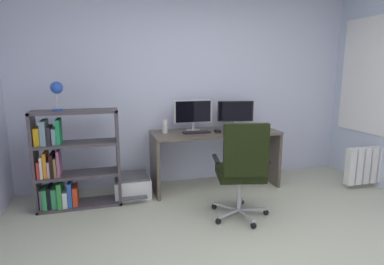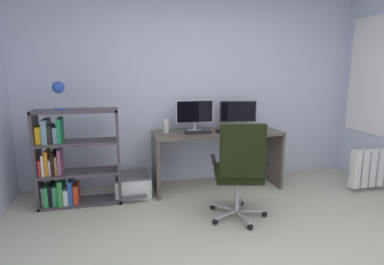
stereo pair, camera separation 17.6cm
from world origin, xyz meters
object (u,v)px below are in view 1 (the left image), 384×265
Objects in this scene: desk_lamp at (57,90)px; radiator at (372,165)px; monitor_main at (193,113)px; monitor_secondary at (235,112)px; desktop_speaker at (165,126)px; office_chair at (242,167)px; keyboard at (197,132)px; desk at (215,145)px; printer at (132,186)px; bookshelf at (67,164)px; computer_mouse at (218,131)px.

desk_lamp is 0.39× the size of radiator.
desk_lamp reaches higher than monitor_main.
desk_lamp reaches higher than monitor_secondary.
desktop_speaker reaches higher than radiator.
desk_lamp reaches higher than office_chair.
office_chair is 1.32× the size of radiator.
monitor_main is at bearing 88.34° from keyboard.
printer is (-1.10, -0.03, -0.44)m from desk.
monitor_main reaches higher than keyboard.
monitor_secondary reaches higher than radiator.
office_chair is at bearing -25.09° from desk_lamp.
printer is (0.71, 0.14, -0.38)m from bookshelf.
bookshelf reaches higher than printer.
monitor_secondary reaches higher than computer_mouse.
office_chair is 3.37× the size of desk_lamp.
desk is at bearing 11.55° from keyboard.
monitor_main reaches higher than radiator.
desk_lamp reaches higher than computer_mouse.
radiator is (2.09, 0.42, -0.27)m from office_chair.
monitor_main is at bearing 163.35° from radiator.
desk is 1.57× the size of office_chair.
office_chair reaches higher than desktop_speaker.
monitor_main reaches higher than office_chair.
keyboard is 0.43× the size of radiator.
desktop_speaker is at bearing 166.60° from radiator.
desk_lamp is 1.43m from printer.
desk is 0.54m from monitor_secondary.
radiator is (2.02, -0.49, -0.47)m from computer_mouse.
monitor_secondary is 1.42× the size of keyboard.
keyboard is at bearing -167.24° from desk.
bookshelf is at bearing -172.84° from monitor_secondary.
monitor_secondary is (0.33, 0.11, 0.41)m from desk.
desk is 0.52m from monitor_main.
office_chair is at bearing -79.15° from keyboard.
monitor_secondary reaches higher than desk.
desk is at bearing -21.32° from monitor_main.
computer_mouse is 0.19× the size of printer.
monitor_secondary is 0.46× the size of office_chair.
office_chair is at bearing -79.78° from monitor_main.
office_chair is 1.48m from printer.
monitor_main is 1.20m from printer.
office_chair is 2.00× the size of printer.
desktop_speaker reaches higher than computer_mouse.
office_chair is (-0.07, -1.00, 0.01)m from desk.
keyboard is 0.31× the size of bookshelf.
office_chair is (-0.40, -1.10, -0.40)m from monitor_secondary.
computer_mouse is at bearing 2.18° from desk_lamp.
desk is 4.84× the size of keyboard.
bookshelf is 0.82m from printer.
printer is at bearing 169.93° from radiator.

